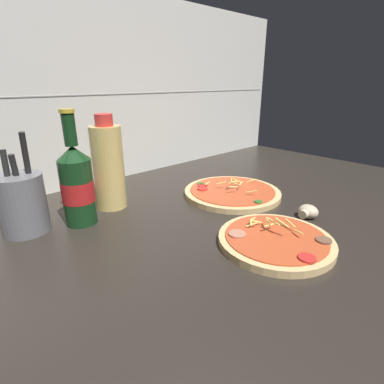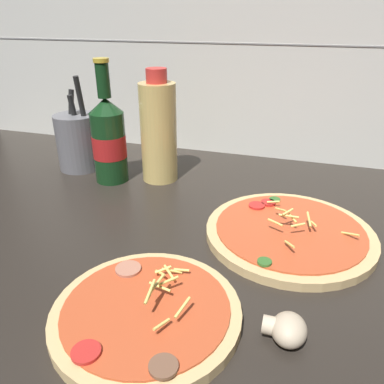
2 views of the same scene
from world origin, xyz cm
name	(u,v)px [view 1 (image 1 of 2)]	position (x,y,z in cm)	size (l,w,h in cm)	color
counter_slab	(217,222)	(0.00, 0.00, 1.25)	(160.00, 90.00, 2.50)	#28231E
tile_backsplash	(114,94)	(0.00, 45.50, 30.00)	(160.00, 1.13, 60.00)	silver
pizza_near	(276,240)	(-0.88, -16.84, 3.41)	(23.30, 23.30, 5.46)	tan
pizza_far	(232,192)	(14.38, 7.41, 3.37)	(27.81, 27.81, 5.23)	tan
beer_bottle	(77,184)	(-25.46, 20.00, 12.03)	(7.29, 7.29, 26.04)	#143819
oil_bottle	(108,166)	(-15.42, 23.87, 13.56)	(7.84, 7.84, 24.06)	#D6B766
mushroom_left	(308,212)	(15.74, -15.21, 4.17)	(5.02, 4.78, 3.34)	beige
utensil_crock	(22,203)	(-36.23, 24.31, 9.24)	(9.98, 9.98, 21.86)	slate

